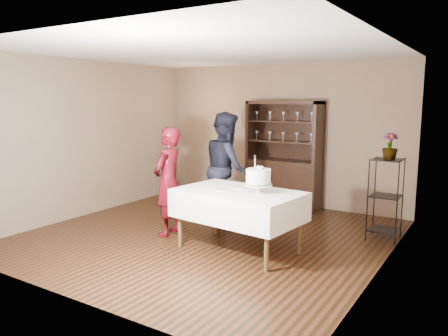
{
  "coord_description": "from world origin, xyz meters",
  "views": [
    {
      "loc": [
        3.59,
        -5.23,
        2.03
      ],
      "look_at": [
        0.22,
        0.1,
        1.03
      ],
      "focal_mm": 35.0,
      "sensor_mm": 36.0,
      "label": 1
    }
  ],
  "objects_px": {
    "woman": "(168,181)",
    "man": "(227,168)",
    "cake_table": "(238,205)",
    "china_hutch": "(284,172)",
    "potted_plant": "(390,146)",
    "plant_etagere": "(385,196)",
    "cake": "(258,178)"
  },
  "relations": [
    {
      "from": "woman",
      "to": "man",
      "type": "distance_m",
      "value": 1.11
    },
    {
      "from": "cake_table",
      "to": "man",
      "type": "relative_size",
      "value": 0.95
    },
    {
      "from": "china_hutch",
      "to": "cake_table",
      "type": "bearing_deg",
      "value": -78.63
    },
    {
      "from": "cake_table",
      "to": "potted_plant",
      "type": "distance_m",
      "value": 2.31
    },
    {
      "from": "plant_etagere",
      "to": "man",
      "type": "bearing_deg",
      "value": -169.95
    },
    {
      "from": "cake",
      "to": "woman",
      "type": "bearing_deg",
      "value": 178.36
    },
    {
      "from": "woman",
      "to": "potted_plant",
      "type": "xyz_separation_m",
      "value": [
        2.83,
        1.45,
        0.56
      ]
    },
    {
      "from": "cake_table",
      "to": "plant_etagere",
      "type": "bearing_deg",
      "value": 44.33
    },
    {
      "from": "cake",
      "to": "plant_etagere",
      "type": "bearing_deg",
      "value": 49.94
    },
    {
      "from": "china_hutch",
      "to": "potted_plant",
      "type": "height_order",
      "value": "china_hutch"
    },
    {
      "from": "man",
      "to": "cake",
      "type": "height_order",
      "value": "man"
    },
    {
      "from": "cake_table",
      "to": "man",
      "type": "xyz_separation_m",
      "value": [
        -0.86,
        1.1,
        0.28
      ]
    },
    {
      "from": "cake_table",
      "to": "man",
      "type": "bearing_deg",
      "value": 128.22
    },
    {
      "from": "plant_etagere",
      "to": "cake_table",
      "type": "bearing_deg",
      "value": -135.67
    },
    {
      "from": "woman",
      "to": "man",
      "type": "height_order",
      "value": "man"
    },
    {
      "from": "plant_etagere",
      "to": "man",
      "type": "distance_m",
      "value": 2.48
    },
    {
      "from": "man",
      "to": "potted_plant",
      "type": "xyz_separation_m",
      "value": [
        2.45,
        0.41,
        0.46
      ]
    },
    {
      "from": "cake",
      "to": "cake_table",
      "type": "bearing_deg",
      "value": -177.48
    },
    {
      "from": "cake_table",
      "to": "cake",
      "type": "relative_size",
      "value": 3.52
    },
    {
      "from": "cake_table",
      "to": "cake",
      "type": "xyz_separation_m",
      "value": [
        0.29,
        0.01,
        0.39
      ]
    },
    {
      "from": "cake",
      "to": "potted_plant",
      "type": "distance_m",
      "value": 2.01
    },
    {
      "from": "plant_etagere",
      "to": "man",
      "type": "xyz_separation_m",
      "value": [
        -2.42,
        -0.43,
        0.26
      ]
    },
    {
      "from": "china_hutch",
      "to": "plant_etagere",
      "type": "relative_size",
      "value": 1.67
    },
    {
      "from": "china_hutch",
      "to": "cake_table",
      "type": "relative_size",
      "value": 1.15
    },
    {
      "from": "plant_etagere",
      "to": "cake_table",
      "type": "height_order",
      "value": "plant_etagere"
    },
    {
      "from": "plant_etagere",
      "to": "woman",
      "type": "bearing_deg",
      "value": -152.38
    },
    {
      "from": "plant_etagere",
      "to": "woman",
      "type": "xyz_separation_m",
      "value": [
        -2.81,
        -1.47,
        0.16
      ]
    },
    {
      "from": "china_hutch",
      "to": "man",
      "type": "distance_m",
      "value": 1.54
    },
    {
      "from": "man",
      "to": "cake",
      "type": "relative_size",
      "value": 3.69
    },
    {
      "from": "plant_etagere",
      "to": "potted_plant",
      "type": "relative_size",
      "value": 3.18
    },
    {
      "from": "cake",
      "to": "potted_plant",
      "type": "bearing_deg",
      "value": 49.02
    },
    {
      "from": "plant_etagere",
      "to": "cake_table",
      "type": "distance_m",
      "value": 2.18
    }
  ]
}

